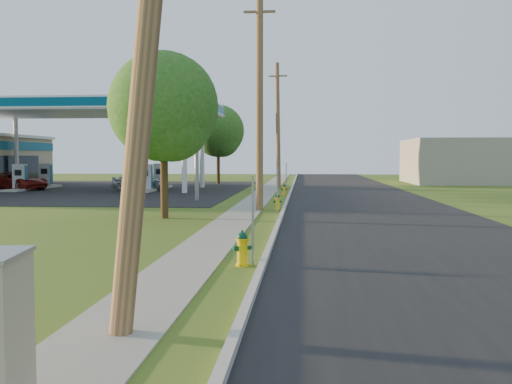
{
  "coord_description": "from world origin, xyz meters",
  "views": [
    {
      "loc": [
        1.38,
        -8.45,
        2.43
      ],
      "look_at": [
        0.0,
        8.0,
        1.4
      ],
      "focal_mm": 40.0,
      "sensor_mm": 36.0,
      "label": 1
    }
  ],
  "objects_px": {
    "hydrant_near": "(242,249)",
    "tree_verge": "(166,111)",
    "fuel_pump_ne": "(146,181)",
    "fuel_pump_sw": "(46,179)",
    "utility_pole_far": "(278,125)",
    "car_red": "(18,181)",
    "hydrant_far": "(284,190)",
    "utility_pole_mid": "(260,100)",
    "hydrant_mid": "(277,202)",
    "fuel_pump_nw": "(20,181)",
    "tree_lot": "(219,133)",
    "fuel_pump_se": "(160,179)",
    "car_silver": "(141,181)",
    "price_pylon": "(196,101)"
  },
  "relations": [
    {
      "from": "fuel_pump_se",
      "to": "hydrant_mid",
      "type": "xyz_separation_m",
      "value": [
        9.69,
        -16.61,
        -0.36
      ]
    },
    {
      "from": "hydrant_near",
      "to": "tree_verge",
      "type": "bearing_deg",
      "value": 113.05
    },
    {
      "from": "utility_pole_far",
      "to": "car_red",
      "type": "distance_m",
      "value": 19.49
    },
    {
      "from": "utility_pole_far",
      "to": "car_silver",
      "type": "distance_m",
      "value": 11.08
    },
    {
      "from": "fuel_pump_sw",
      "to": "tree_lot",
      "type": "xyz_separation_m",
      "value": [
        12.45,
        7.28,
        3.77
      ]
    },
    {
      "from": "utility_pole_far",
      "to": "price_pylon",
      "type": "distance_m",
      "value": 13.11
    },
    {
      "from": "fuel_pump_se",
      "to": "hydrant_mid",
      "type": "distance_m",
      "value": 19.24
    },
    {
      "from": "fuel_pump_nw",
      "to": "fuel_pump_se",
      "type": "height_order",
      "value": "same"
    },
    {
      "from": "utility_pole_mid",
      "to": "utility_pole_far",
      "type": "relative_size",
      "value": 1.03
    },
    {
      "from": "utility_pole_mid",
      "to": "price_pylon",
      "type": "height_order",
      "value": "utility_pole_mid"
    },
    {
      "from": "tree_lot",
      "to": "price_pylon",
      "type": "bearing_deg",
      "value": -85.28
    },
    {
      "from": "hydrant_far",
      "to": "car_red",
      "type": "xyz_separation_m",
      "value": [
        -19.42,
        4.3,
        0.3
      ]
    },
    {
      "from": "price_pylon",
      "to": "hydrant_mid",
      "type": "height_order",
      "value": "price_pylon"
    },
    {
      "from": "tree_lot",
      "to": "car_red",
      "type": "relative_size",
      "value": 1.46
    },
    {
      "from": "utility_pole_far",
      "to": "car_silver",
      "type": "relative_size",
      "value": 2.38
    },
    {
      "from": "fuel_pump_nw",
      "to": "tree_lot",
      "type": "height_order",
      "value": "tree_lot"
    },
    {
      "from": "car_silver",
      "to": "fuel_pump_sw",
      "type": "bearing_deg",
      "value": 79.02
    },
    {
      "from": "fuel_pump_nw",
      "to": "tree_lot",
      "type": "bearing_deg",
      "value": 42.17
    },
    {
      "from": "fuel_pump_nw",
      "to": "tree_lot",
      "type": "xyz_separation_m",
      "value": [
        12.45,
        11.28,
        3.77
      ]
    },
    {
      "from": "fuel_pump_ne",
      "to": "utility_pole_mid",
      "type": "bearing_deg",
      "value": -55.6
    },
    {
      "from": "fuel_pump_sw",
      "to": "fuel_pump_se",
      "type": "bearing_deg",
      "value": 0.0
    },
    {
      "from": "fuel_pump_ne",
      "to": "price_pylon",
      "type": "distance_m",
      "value": 10.17
    },
    {
      "from": "price_pylon",
      "to": "hydrant_near",
      "type": "bearing_deg",
      "value": -76.23
    },
    {
      "from": "fuel_pump_se",
      "to": "tree_lot",
      "type": "distance_m",
      "value": 8.89
    },
    {
      "from": "fuel_pump_nw",
      "to": "hydrant_near",
      "type": "relative_size",
      "value": 4.0
    },
    {
      "from": "utility_pole_mid",
      "to": "hydrant_mid",
      "type": "height_order",
      "value": "utility_pole_mid"
    },
    {
      "from": "fuel_pump_se",
      "to": "tree_verge",
      "type": "relative_size",
      "value": 0.49
    },
    {
      "from": "price_pylon",
      "to": "tree_lot",
      "type": "distance_m",
      "value": 18.86
    },
    {
      "from": "utility_pole_far",
      "to": "hydrant_mid",
      "type": "distance_m",
      "value": 18.18
    },
    {
      "from": "car_red",
      "to": "car_silver",
      "type": "relative_size",
      "value": 1.19
    },
    {
      "from": "car_silver",
      "to": "utility_pole_far",
      "type": "bearing_deg",
      "value": -65.08
    },
    {
      "from": "tree_verge",
      "to": "fuel_pump_ne",
      "type": "bearing_deg",
      "value": 108.42
    },
    {
      "from": "utility_pole_mid",
      "to": "car_red",
      "type": "distance_m",
      "value": 23.82
    },
    {
      "from": "tree_lot",
      "to": "car_silver",
      "type": "bearing_deg",
      "value": -113.67
    },
    {
      "from": "fuel_pump_sw",
      "to": "hydrant_near",
      "type": "height_order",
      "value": "fuel_pump_sw"
    },
    {
      "from": "hydrant_far",
      "to": "car_red",
      "type": "distance_m",
      "value": 19.89
    },
    {
      "from": "utility_pole_far",
      "to": "car_red",
      "type": "relative_size",
      "value": 1.99
    },
    {
      "from": "fuel_pump_sw",
      "to": "hydrant_near",
      "type": "xyz_separation_m",
      "value": [
        18.53,
        -29.99,
        -0.33
      ]
    },
    {
      "from": "fuel_pump_nw",
      "to": "tree_verge",
      "type": "xyz_separation_m",
      "value": [
        14.51,
        -16.55,
        3.48
      ]
    },
    {
      "from": "tree_lot",
      "to": "hydrant_near",
      "type": "xyz_separation_m",
      "value": [
        6.08,
        -37.27,
        -4.1
      ]
    },
    {
      "from": "hydrant_near",
      "to": "car_silver",
      "type": "relative_size",
      "value": 0.2
    },
    {
      "from": "fuel_pump_se",
      "to": "car_red",
      "type": "relative_size",
      "value": 0.67
    },
    {
      "from": "fuel_pump_ne",
      "to": "hydrant_far",
      "type": "xyz_separation_m",
      "value": [
        9.66,
        -3.13,
        -0.35
      ]
    },
    {
      "from": "fuel_pump_sw",
      "to": "car_silver",
      "type": "xyz_separation_m",
      "value": [
        8.2,
        -2.42,
        -0.04
      ]
    },
    {
      "from": "utility_pole_far",
      "to": "fuel_pump_se",
      "type": "relative_size",
      "value": 2.97
    },
    {
      "from": "fuel_pump_se",
      "to": "tree_verge",
      "type": "bearing_deg",
      "value": -74.98
    },
    {
      "from": "hydrant_far",
      "to": "price_pylon",
      "type": "bearing_deg",
      "value": -136.87
    },
    {
      "from": "hydrant_near",
      "to": "hydrant_mid",
      "type": "relative_size",
      "value": 1.07
    },
    {
      "from": "fuel_pump_ne",
      "to": "fuel_pump_sw",
      "type": "relative_size",
      "value": 1.0
    },
    {
      "from": "car_red",
      "to": "car_silver",
      "type": "xyz_separation_m",
      "value": [
        8.95,
        0.4,
        0.02
      ]
    }
  ]
}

